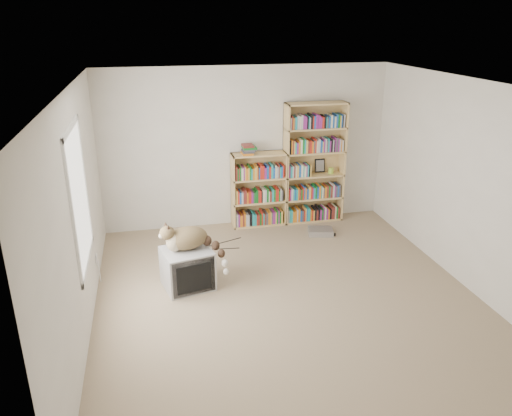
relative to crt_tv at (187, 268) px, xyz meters
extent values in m
cube|color=gray|center=(1.14, -0.57, -0.25)|extent=(4.50, 5.00, 0.01)
cube|color=silver|center=(1.14, 1.93, 1.00)|extent=(4.50, 0.02, 2.50)
cube|color=silver|center=(1.14, -3.07, 1.00)|extent=(4.50, 0.02, 2.50)
cube|color=silver|center=(-1.11, -0.57, 1.00)|extent=(0.02, 5.00, 2.50)
cube|color=silver|center=(3.39, -0.57, 1.00)|extent=(0.02, 5.00, 2.50)
cube|color=white|center=(1.14, -0.57, 2.25)|extent=(4.50, 5.00, 0.02)
cube|color=white|center=(-1.10, -0.37, 1.15)|extent=(0.02, 1.22, 1.52)
cube|color=#A8A8AB|center=(0.00, -0.01, 0.00)|extent=(0.68, 0.63, 0.50)
cube|color=black|center=(0.06, -0.24, 0.00)|extent=(0.52, 0.15, 0.46)
cube|color=black|center=(0.06, -0.26, -0.01)|extent=(0.42, 0.11, 0.35)
cube|color=black|center=(-0.02, 0.11, -0.01)|extent=(0.40, 0.36, 0.30)
ellipsoid|color=#362816|center=(0.02, 0.04, 0.39)|extent=(0.58, 0.45, 0.28)
ellipsoid|color=#362816|center=(0.15, 0.07, 0.38)|extent=(0.28, 0.30, 0.21)
ellipsoid|color=tan|center=(-0.14, -0.02, 0.38)|extent=(0.24, 0.24, 0.23)
ellipsoid|color=#362816|center=(-0.22, -0.03, 0.51)|extent=(0.22, 0.21, 0.17)
sphere|color=beige|center=(-0.28, -0.04, 0.49)|extent=(0.09, 0.09, 0.07)
cone|color=black|center=(-0.20, -0.06, 0.59)|extent=(0.08, 0.09, 0.09)
cone|color=black|center=(-0.23, 0.03, 0.59)|extent=(0.08, 0.09, 0.09)
cube|color=tan|center=(1.74, 1.77, 0.72)|extent=(0.02, 0.30, 1.94)
cube|color=tan|center=(2.69, 1.77, 0.72)|extent=(0.02, 0.30, 1.94)
cube|color=tan|center=(2.21, 1.90, 0.72)|extent=(0.97, 0.03, 1.94)
cube|color=tan|center=(2.21, 1.77, 1.67)|extent=(0.97, 0.30, 0.02)
cube|color=tan|center=(2.21, 1.77, -0.24)|extent=(0.97, 0.30, 0.03)
cube|color=tan|center=(2.21, 1.77, 0.15)|extent=(0.97, 0.30, 0.03)
cube|color=tan|center=(2.21, 1.77, 0.53)|extent=(0.97, 0.30, 0.02)
cube|color=tan|center=(2.21, 1.77, 0.91)|extent=(0.97, 0.30, 0.02)
cube|color=tan|center=(2.21, 1.77, 1.29)|extent=(0.97, 0.30, 0.02)
cube|color=red|center=(2.21, 1.77, -0.13)|extent=(0.89, 0.24, 0.19)
cube|color=#1A51AC|center=(2.21, 1.77, 0.25)|extent=(0.89, 0.24, 0.19)
cube|color=#11641F|center=(2.21, 1.77, 0.64)|extent=(0.89, 0.24, 0.19)
cube|color=beige|center=(2.21, 1.77, 1.02)|extent=(0.89, 0.24, 0.19)
cube|color=black|center=(2.21, 1.77, 1.40)|extent=(0.89, 0.24, 0.19)
cube|color=tan|center=(0.89, 1.77, 0.34)|extent=(0.03, 0.30, 1.19)
cube|color=tan|center=(1.73, 1.77, 0.34)|extent=(0.02, 0.30, 1.19)
cube|color=tan|center=(1.31, 1.90, 0.34)|extent=(0.86, 0.03, 1.19)
cube|color=tan|center=(1.31, 1.77, 0.93)|extent=(0.86, 0.30, 0.02)
cube|color=tan|center=(1.31, 1.77, -0.24)|extent=(0.86, 0.30, 0.03)
cube|color=tan|center=(1.31, 1.77, 0.15)|extent=(0.86, 0.30, 0.03)
cube|color=tan|center=(1.31, 1.77, 0.54)|extent=(0.86, 0.30, 0.02)
cube|color=red|center=(1.31, 1.77, -0.13)|extent=(0.78, 0.24, 0.19)
cube|color=#1A51AC|center=(1.31, 1.77, 0.26)|extent=(0.78, 0.24, 0.19)
cube|color=#11641F|center=(1.31, 1.77, 0.65)|extent=(0.78, 0.24, 0.19)
cube|color=red|center=(1.14, 1.77, 1.01)|extent=(0.21, 0.27, 0.14)
cylinder|color=#9ECC3A|center=(2.50, 1.77, 0.59)|extent=(0.08, 0.08, 0.09)
cube|color=black|center=(2.35, 1.87, 0.65)|extent=(0.17, 0.05, 0.22)
cube|color=#AAAAAE|center=(2.16, 1.17, -0.21)|extent=(0.43, 0.35, 0.09)
cube|color=silver|center=(-1.10, 0.34, 0.07)|extent=(0.01, 0.08, 0.13)
camera|label=1|loc=(-0.35, -5.55, 2.90)|focal=35.00mm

